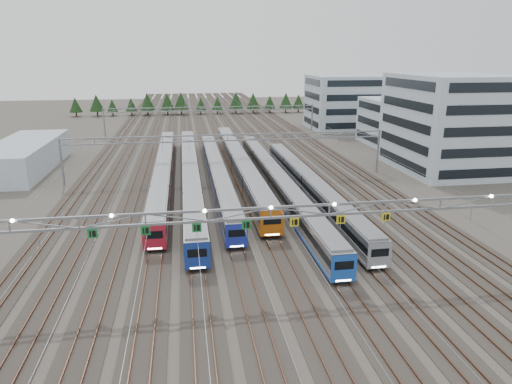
{
  "coord_description": "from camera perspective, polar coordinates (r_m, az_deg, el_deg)",
  "views": [
    {
      "loc": [
        -7.49,
        -38.71,
        21.15
      ],
      "look_at": [
        1.7,
        19.18,
        3.5
      ],
      "focal_mm": 32.0,
      "sensor_mm": 36.0,
      "label": 1
    }
  ],
  "objects": [
    {
      "name": "train_e",
      "position": [
        73.2,
        2.52,
        1.5
      ],
      "size": [
        2.56,
        64.42,
        3.33
      ],
      "color": "black",
      "rests_on": "ground"
    },
    {
      "name": "train_a",
      "position": [
        81.08,
        -11.43,
        2.73
      ],
      "size": [
        2.63,
        62.82,
        3.42
      ],
      "color": "black",
      "rests_on": "ground"
    },
    {
      "name": "treeline",
      "position": [
        172.88,
        -6.92,
        11.03
      ],
      "size": [
        93.8,
        5.6,
        7.02
      ],
      "color": "#332114",
      "rests_on": "ground"
    },
    {
      "name": "depot_bldg_mid",
      "position": [
        117.63,
        17.07,
        8.39
      ],
      "size": [
        14.0,
        16.0,
        11.03
      ],
      "primitive_type": "cube",
      "color": "#A9BCCA",
      "rests_on": "ground"
    },
    {
      "name": "gantry_far",
      "position": [
        124.81,
        -5.6,
        9.89
      ],
      "size": [
        56.36,
        0.36,
        8.0
      ],
      "color": "gray",
      "rests_on": "ground"
    },
    {
      "name": "depot_bldg_south",
      "position": [
        93.82,
        23.01,
        7.93
      ],
      "size": [
        18.0,
        22.0,
        17.76
      ],
      "primitive_type": "cube",
      "color": "#A9BCCA",
      "rests_on": "ground"
    },
    {
      "name": "depot_bldg_north",
      "position": [
        140.44,
        11.38,
        10.95
      ],
      "size": [
        22.0,
        18.0,
        15.42
      ],
      "primitive_type": "cube",
      "color": "#A9BCCA",
      "rests_on": "ground"
    },
    {
      "name": "train_d",
      "position": [
        83.69,
        -2.11,
        3.62
      ],
      "size": [
        2.9,
        63.59,
        3.78
      ],
      "color": "black",
      "rests_on": "ground"
    },
    {
      "name": "gantry_near",
      "position": [
        41.75,
        1.79,
        -2.94
      ],
      "size": [
        56.36,
        0.61,
        8.08
      ],
      "color": "gray",
      "rests_on": "ground"
    },
    {
      "name": "gantry_mid",
      "position": [
        80.43,
        -3.55,
        6.15
      ],
      "size": [
        56.36,
        0.36,
        8.0
      ],
      "color": "gray",
      "rests_on": "ground"
    },
    {
      "name": "train_c",
      "position": [
        78.45,
        -4.92,
        2.49
      ],
      "size": [
        2.53,
        58.63,
        3.28
      ],
      "color": "black",
      "rests_on": "ground"
    },
    {
      "name": "track_bed",
      "position": [
        140.3,
        -5.94,
        8.62
      ],
      "size": [
        54.0,
        260.0,
        5.42
      ],
      "color": "#2D2823",
      "rests_on": "ground"
    },
    {
      "name": "west_shed",
      "position": [
        97.56,
        -26.98,
        4.02
      ],
      "size": [
        10.0,
        30.0,
        5.39
      ],
      "primitive_type": "cube",
      "color": "#A9BCCA",
      "rests_on": "ground"
    },
    {
      "name": "ground",
      "position": [
        44.75,
        1.73,
        -11.46
      ],
      "size": [
        400.0,
        400.0,
        0.0
      ],
      "primitive_type": "plane",
      "color": "#47423A",
      "rests_on": "ground"
    },
    {
      "name": "train_b",
      "position": [
        78.54,
        -8.21,
        2.44
      ],
      "size": [
        2.63,
        68.78,
        3.41
      ],
      "color": "black",
      "rests_on": "ground"
    },
    {
      "name": "train_f",
      "position": [
        70.84,
        6.67,
        0.88
      ],
      "size": [
        2.54,
        52.77,
        3.31
      ],
      "color": "black",
      "rests_on": "ground"
    }
  ]
}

